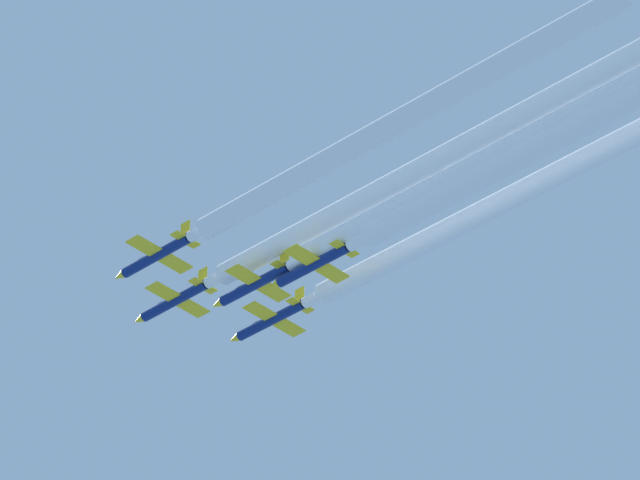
# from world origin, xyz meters

# --- Properties ---
(jet_lead) EXTENTS (9.20, 13.39, 3.22)m
(jet_lead) POSITION_xyz_m (0.03, 7.31, 162.80)
(jet_lead) COLOR navy
(jet_left_wingman) EXTENTS (9.20, 13.39, 3.22)m
(jet_left_wingman) POSITION_xyz_m (-10.11, -0.05, 161.08)
(jet_left_wingman) COLOR navy
(jet_right_wingman) EXTENTS (9.20, 13.39, 3.22)m
(jet_right_wingman) POSITION_xyz_m (9.76, 0.05, 161.34)
(jet_right_wingman) COLOR navy
(jet_slot) EXTENTS (9.20, 13.39, 3.22)m
(jet_slot) POSITION_xyz_m (0.45, -6.26, 159.30)
(jet_slot) COLOR navy
(jet_high_trail) EXTENTS (9.20, 13.39, 3.22)m
(jet_high_trail) POSITION_xyz_m (0.47, -15.83, 157.70)
(jet_high_trail) COLOR navy
(smoke_trail_lead) EXTENTS (2.69, 73.15, 2.69)m
(smoke_trail_lead) POSITION_xyz_m (0.03, -35.33, 162.77)
(smoke_trail_lead) COLOR white
(smoke_trail_left_wingman) EXTENTS (2.69, 63.77, 2.69)m
(smoke_trail_left_wingman) POSITION_xyz_m (-10.11, -38.01, 161.05)
(smoke_trail_left_wingman) COLOR white
(smoke_trail_right_wingman) EXTENTS (2.69, 77.34, 2.69)m
(smoke_trail_right_wingman) POSITION_xyz_m (9.76, -44.69, 161.31)
(smoke_trail_right_wingman) COLOR white
(smoke_trail_slot) EXTENTS (2.69, 76.70, 2.69)m
(smoke_trail_slot) POSITION_xyz_m (0.45, -50.68, 159.26)
(smoke_trail_slot) COLOR white
(smoke_trail_high_trail) EXTENTS (2.69, 77.48, 2.69)m
(smoke_trail_high_trail) POSITION_xyz_m (0.47, -60.63, 157.67)
(smoke_trail_high_trail) COLOR white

